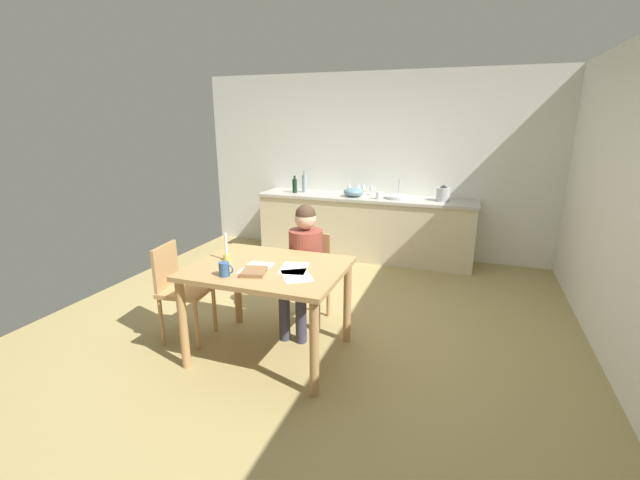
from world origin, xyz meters
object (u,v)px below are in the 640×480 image
(sink_unit, at_px, (397,197))
(bottle_vinegar, at_px, (305,183))
(coffee_mug, at_px, (225,269))
(wine_glass_back_left, at_px, (358,187))
(person_seated, at_px, (304,260))
(teacup_on_counter, at_px, (379,196))
(wine_glass_near_sink, at_px, (372,187))
(wine_glass_by_kettle, at_px, (364,187))
(chair_at_table, at_px, (309,273))
(chair_side_empty, at_px, (180,287))
(wine_glass_back_right, at_px, (349,186))
(candlestick, at_px, (227,253))
(stovetop_kettle, at_px, (443,194))
(book_magazine, at_px, (254,272))
(mixing_bowl, at_px, (354,192))
(bottle_oil, at_px, (295,185))
(dining_table, at_px, (269,279))

(sink_unit, bearing_deg, bottle_vinegar, 177.81)
(coffee_mug, height_order, wine_glass_back_left, wine_glass_back_left)
(person_seated, bearing_deg, teacup_on_counter, 83.05)
(wine_glass_near_sink, xyz_separation_m, teacup_on_counter, (0.18, -0.30, -0.06))
(wine_glass_by_kettle, bearing_deg, coffee_mug, -94.44)
(chair_at_table, xyz_separation_m, chair_side_empty, (-0.95, -0.75, 0.01))
(chair_at_table, bearing_deg, wine_glass_back_right, 96.06)
(chair_at_table, xyz_separation_m, bottle_vinegar, (-0.92, 2.20, 0.55))
(wine_glass_near_sink, bearing_deg, teacup_on_counter, -59.73)
(candlestick, height_order, stovetop_kettle, stovetop_kettle)
(person_seated, height_order, coffee_mug, person_seated)
(wine_glass_near_sink, bearing_deg, bottle_vinegar, -174.77)
(bottle_vinegar, bearing_deg, wine_glass_back_left, 6.55)
(chair_at_table, distance_m, book_magazine, 0.97)
(mixing_bowl, relative_size, stovetop_kettle, 1.27)
(mixing_bowl, height_order, wine_glass_by_kettle, wine_glass_by_kettle)
(bottle_oil, height_order, wine_glass_back_right, bottle_oil)
(candlestick, relative_size, wine_glass_near_sink, 1.53)
(sink_unit, bearing_deg, wine_glass_by_kettle, 164.15)
(dining_table, relative_size, bottle_oil, 4.91)
(bottle_oil, bearing_deg, chair_side_empty, -88.38)
(book_magazine, bearing_deg, wine_glass_near_sink, 71.32)
(wine_glass_by_kettle, height_order, wine_glass_back_left, same)
(sink_unit, xyz_separation_m, wine_glass_by_kettle, (-0.51, 0.15, 0.09))
(sink_unit, bearing_deg, chair_side_empty, -116.49)
(mixing_bowl, xyz_separation_m, stovetop_kettle, (1.22, 0.06, 0.04))
(stovetop_kettle, bearing_deg, coffee_mug, -113.50)
(book_magazine, xyz_separation_m, wine_glass_back_left, (-0.01, 3.20, 0.19))
(sink_unit, height_order, bottle_vinegar, bottle_vinegar)
(dining_table, distance_m, chair_at_table, 0.75)
(person_seated, xyz_separation_m, wine_glass_near_sink, (0.09, 2.44, 0.33))
(bottle_vinegar, relative_size, wine_glass_near_sink, 2.06)
(wine_glass_near_sink, distance_m, wine_glass_back_left, 0.20)
(candlestick, relative_size, stovetop_kettle, 1.07)
(stovetop_kettle, bearing_deg, dining_table, -112.24)
(book_magazine, bearing_deg, stovetop_kettle, 53.36)
(wine_glass_back_left, bearing_deg, candlestick, -96.96)
(wine_glass_near_sink, xyz_separation_m, wine_glass_back_left, (-0.20, 0.00, 0.00))
(coffee_mug, xyz_separation_m, wine_glass_back_right, (0.04, 3.33, 0.15))
(person_seated, height_order, sink_unit, person_seated)
(person_seated, bearing_deg, wine_glass_back_right, 95.83)
(chair_at_table, height_order, coffee_mug, coffee_mug)
(chair_side_empty, bearing_deg, teacup_on_counter, 65.97)
(candlestick, height_order, sink_unit, sink_unit)
(coffee_mug, distance_m, stovetop_kettle, 3.47)
(dining_table, distance_m, teacup_on_counter, 2.75)
(chair_at_table, xyz_separation_m, person_seated, (0.01, -0.15, 0.19))
(wine_glass_near_sink, height_order, wine_glass_back_right, same)
(chair_at_table, xyz_separation_m, sink_unit, (0.49, 2.14, 0.43))
(person_seated, relative_size, sink_unit, 3.32)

